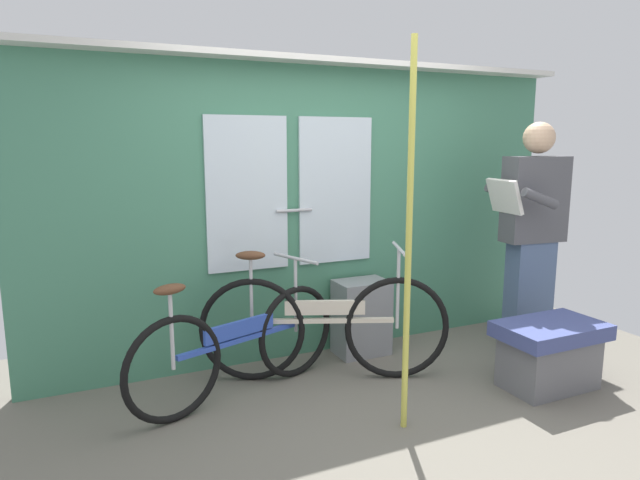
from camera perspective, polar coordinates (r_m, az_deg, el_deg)
name	(u,v)px	position (r m, az deg, el deg)	size (l,w,h in m)	color
ground_plane	(399,420)	(3.56, 8.05, -17.79)	(5.26, 4.05, 0.04)	#666056
train_door_wall	(314,205)	(4.24, -0.58, 3.64)	(4.26, 0.28, 2.22)	#427F60
bicycle_near_door	(324,326)	(3.88, 0.39, -8.77)	(1.61, 0.75, 0.94)	black
bicycle_leaning_behind	(239,345)	(3.67, -8.29, -10.60)	(1.53, 0.65, 0.86)	black
passenger_reading_newspaper	(532,232)	(4.61, 20.85, 0.76)	(0.61, 0.54, 1.78)	slate
trash_bin_by_wall	(361,317)	(4.38, 4.25, -7.88)	(0.40, 0.28, 0.58)	gray
handrail_pole	(409,242)	(3.10, 9.06, -0.21)	(0.04, 0.04, 2.18)	#C6C14C
bench_seat_corner	(549,353)	(4.10, 22.40, -10.65)	(0.70, 0.44, 0.45)	#3D477F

